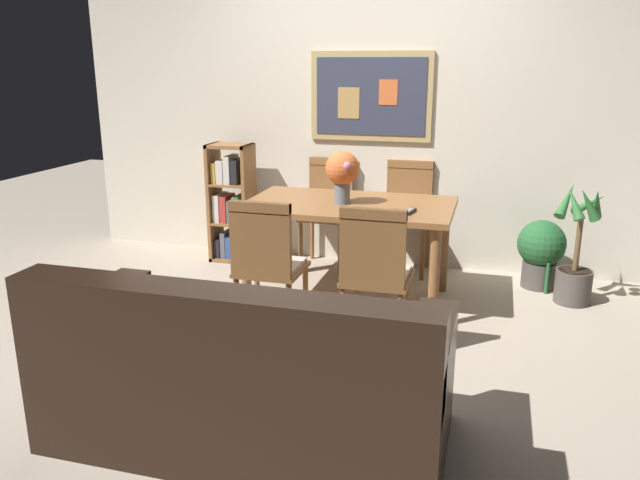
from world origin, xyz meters
name	(u,v)px	position (x,y,z in m)	size (l,w,h in m)	color
ground_plane	(321,328)	(0.00, 0.00, 0.00)	(12.00, 12.00, 0.00)	tan
wall_back_with_painting	(372,111)	(0.00, 1.56, 1.30)	(5.20, 0.14, 2.60)	beige
dining_table	(349,216)	(0.04, 0.58, 0.63)	(1.47, 0.89, 0.73)	brown
dining_chair_near_right	(375,267)	(0.39, -0.22, 0.54)	(0.40, 0.41, 0.91)	brown
dining_chair_far_left	(328,203)	(-0.32, 1.36, 0.54)	(0.40, 0.41, 0.91)	brown
dining_chair_near_left	(267,258)	(-0.28, -0.24, 0.54)	(0.40, 0.41, 0.91)	brown
dining_chair_far_right	(407,207)	(0.35, 1.39, 0.54)	(0.40, 0.41, 0.91)	brown
leather_couch	(244,381)	(0.00, -1.32, 0.31)	(1.80, 0.84, 0.84)	black
bookshelf	(232,207)	(-1.16, 1.24, 0.48)	(0.36, 0.28, 1.03)	brown
potted_ivy	(541,251)	(1.42, 1.23, 0.29)	(0.36, 0.36, 0.59)	#4C4742
potted_palm	(576,259)	(1.64, 0.95, 0.33)	(0.38, 0.35, 0.88)	#4C4742
flower_vase	(342,171)	(0.00, 0.54, 0.96)	(0.24, 0.24, 0.37)	slate
tv_remote	(410,211)	(0.50, 0.38, 0.74)	(0.07, 0.16, 0.02)	black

